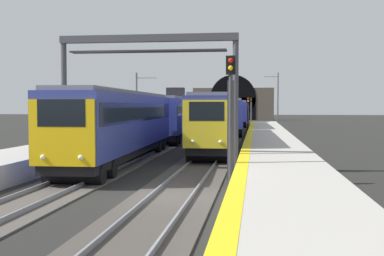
{
  "coord_description": "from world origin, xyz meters",
  "views": [
    {
      "loc": [
        -16.94,
        -2.92,
        3.26
      ],
      "look_at": [
        12.44,
        0.97,
        1.91
      ],
      "focal_mm": 45.69,
      "sensor_mm": 36.0,
      "label": 1
    }
  ],
  "objects_px": {
    "overhead_signal_gantry": "(148,68)",
    "railway_signal_far": "(251,108)",
    "train_main_approaching": "(232,114)",
    "catenary_mast_near": "(278,99)",
    "train_adjacent_platform": "(155,118)",
    "railway_signal_near": "(231,110)",
    "catenary_mast_far": "(137,102)",
    "railway_signal_mid": "(248,111)"
  },
  "relations": [
    {
      "from": "overhead_signal_gantry",
      "to": "railway_signal_far",
      "type": "bearing_deg",
      "value": -3.37
    },
    {
      "from": "train_main_approaching",
      "to": "catenary_mast_near",
      "type": "bearing_deg",
      "value": 160.21
    },
    {
      "from": "railway_signal_far",
      "to": "overhead_signal_gantry",
      "type": "height_order",
      "value": "overhead_signal_gantry"
    },
    {
      "from": "train_main_approaching",
      "to": "train_adjacent_platform",
      "type": "relative_size",
      "value": 1.72
    },
    {
      "from": "catenary_mast_near",
      "to": "train_main_approaching",
      "type": "bearing_deg",
      "value": 161.72
    },
    {
      "from": "railway_signal_far",
      "to": "overhead_signal_gantry",
      "type": "bearing_deg",
      "value": -3.37
    },
    {
      "from": "overhead_signal_gantry",
      "to": "train_main_approaching",
      "type": "bearing_deg",
      "value": -3.88
    },
    {
      "from": "railway_signal_near",
      "to": "catenary_mast_near",
      "type": "height_order",
      "value": "catenary_mast_near"
    },
    {
      "from": "train_adjacent_platform",
      "to": "railway_signal_near",
      "type": "relative_size",
      "value": 7.07
    },
    {
      "from": "train_main_approaching",
      "to": "railway_signal_far",
      "type": "bearing_deg",
      "value": 175.58
    },
    {
      "from": "train_main_approaching",
      "to": "overhead_signal_gantry",
      "type": "distance_m",
      "value": 34.81
    },
    {
      "from": "railway_signal_far",
      "to": "overhead_signal_gantry",
      "type": "xyz_separation_m",
      "value": [
        -71.81,
        4.23,
        2.25
      ]
    },
    {
      "from": "train_adjacent_platform",
      "to": "catenary_mast_far",
      "type": "bearing_deg",
      "value": -163.71
    },
    {
      "from": "railway_signal_near",
      "to": "overhead_signal_gantry",
      "type": "distance_m",
      "value": 5.98
    },
    {
      "from": "railway_signal_mid",
      "to": "overhead_signal_gantry",
      "type": "bearing_deg",
      "value": -6.43
    },
    {
      "from": "railway_signal_mid",
      "to": "overhead_signal_gantry",
      "type": "xyz_separation_m",
      "value": [
        -37.56,
        4.23,
        2.54
      ]
    },
    {
      "from": "railway_signal_near",
      "to": "railway_signal_mid",
      "type": "xyz_separation_m",
      "value": [
        41.26,
        0.0,
        -0.51
      ]
    },
    {
      "from": "railway_signal_mid",
      "to": "overhead_signal_gantry",
      "type": "height_order",
      "value": "overhead_signal_gantry"
    },
    {
      "from": "train_main_approaching",
      "to": "railway_signal_far",
      "type": "distance_m",
      "value": 37.24
    },
    {
      "from": "train_adjacent_platform",
      "to": "railway_signal_mid",
      "type": "xyz_separation_m",
      "value": [
        24.71,
        -6.58,
        0.23
      ]
    },
    {
      "from": "train_main_approaching",
      "to": "railway_signal_near",
      "type": "height_order",
      "value": "railway_signal_near"
    },
    {
      "from": "railway_signal_mid",
      "to": "catenary_mast_far",
      "type": "bearing_deg",
      "value": -65.77
    },
    {
      "from": "railway_signal_mid",
      "to": "railway_signal_near",
      "type": "bearing_deg",
      "value": 0.0
    },
    {
      "from": "train_main_approaching",
      "to": "catenary_mast_far",
      "type": "relative_size",
      "value": 9.08
    },
    {
      "from": "railway_signal_near",
      "to": "catenary_mast_near",
      "type": "distance_m",
      "value": 57.05
    },
    {
      "from": "overhead_signal_gantry",
      "to": "catenary_mast_near",
      "type": "relative_size",
      "value": 1.06
    },
    {
      "from": "train_main_approaching",
      "to": "overhead_signal_gantry",
      "type": "height_order",
      "value": "overhead_signal_gantry"
    },
    {
      "from": "train_main_approaching",
      "to": "railway_signal_mid",
      "type": "bearing_deg",
      "value": 145.78
    },
    {
      "from": "railway_signal_near",
      "to": "overhead_signal_gantry",
      "type": "bearing_deg",
      "value": -131.14
    },
    {
      "from": "railway_signal_near",
      "to": "catenary_mast_far",
      "type": "distance_m",
      "value": 37.75
    },
    {
      "from": "railway_signal_near",
      "to": "overhead_signal_gantry",
      "type": "xyz_separation_m",
      "value": [
        3.7,
        4.23,
        2.03
      ]
    },
    {
      "from": "railway_signal_near",
      "to": "train_main_approaching",
      "type": "bearing_deg",
      "value": -177.18
    },
    {
      "from": "railway_signal_mid",
      "to": "catenary_mast_far",
      "type": "xyz_separation_m",
      "value": [
        -5.71,
        12.7,
        1.09
      ]
    },
    {
      "from": "train_main_approaching",
      "to": "train_adjacent_platform",
      "type": "xyz_separation_m",
      "value": [
        -21.77,
        4.7,
        0.04
      ]
    },
    {
      "from": "railway_signal_mid",
      "to": "railway_signal_far",
      "type": "xyz_separation_m",
      "value": [
        34.25,
        -0.0,
        0.29
      ]
    },
    {
      "from": "railway_signal_near",
      "to": "railway_signal_far",
      "type": "relative_size",
      "value": 1.08
    },
    {
      "from": "railway_signal_near",
      "to": "railway_signal_far",
      "type": "xyz_separation_m",
      "value": [
        75.51,
        0.0,
        -0.22
      ]
    },
    {
      "from": "railway_signal_mid",
      "to": "catenary_mast_near",
      "type": "relative_size",
      "value": 0.52
    },
    {
      "from": "train_adjacent_platform",
      "to": "catenary_mast_far",
      "type": "distance_m",
      "value": 20.0
    },
    {
      "from": "train_adjacent_platform",
      "to": "catenary_mast_near",
      "type": "distance_m",
      "value": 41.8
    },
    {
      "from": "overhead_signal_gantry",
      "to": "catenary_mast_far",
      "type": "bearing_deg",
      "value": 14.88
    },
    {
      "from": "train_main_approaching",
      "to": "catenary_mast_near",
      "type": "xyz_separation_m",
      "value": [
        18.56,
        -6.13,
        1.99
      ]
    }
  ]
}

